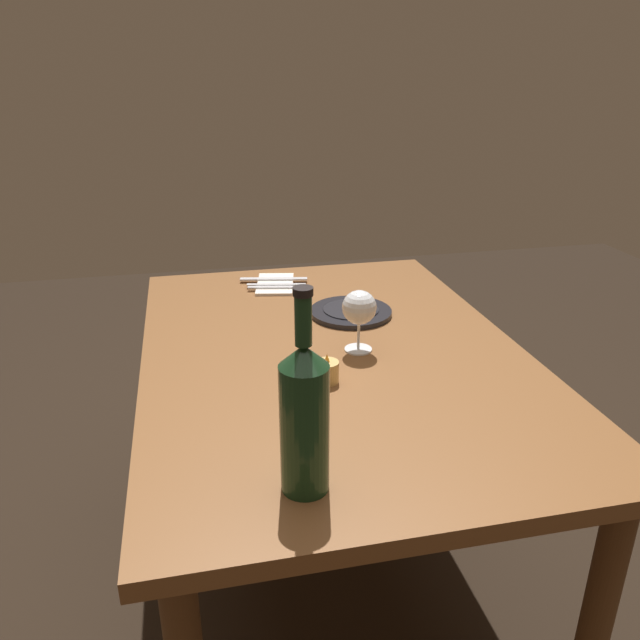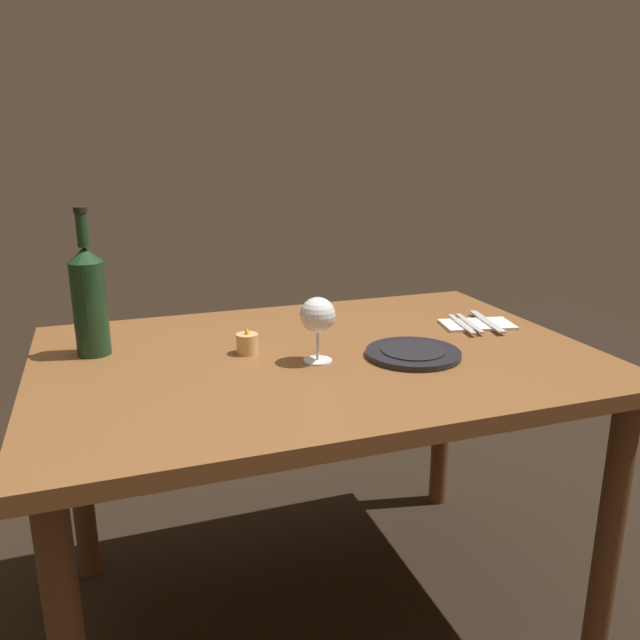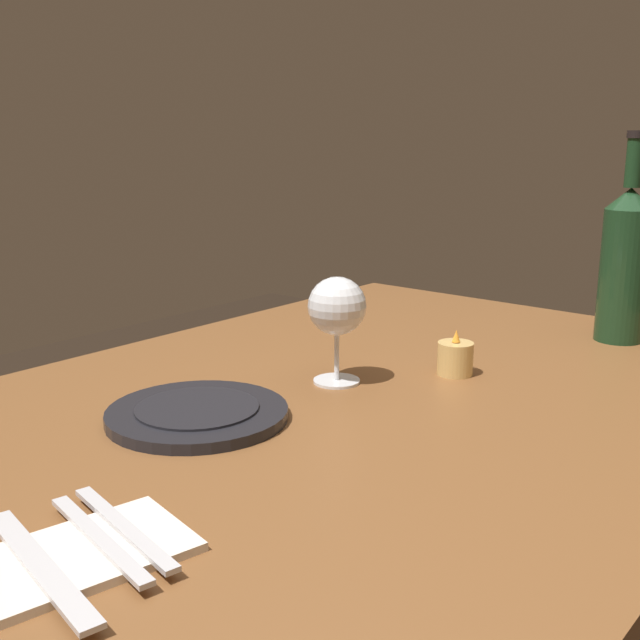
# 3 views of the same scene
# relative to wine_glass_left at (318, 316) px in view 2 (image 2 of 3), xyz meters

# --- Properties ---
(ground_plane) EXTENTS (6.00, 6.00, 0.00)m
(ground_plane) POSITION_rel_wine_glass_left_xyz_m (0.02, 0.06, -0.85)
(ground_plane) COLOR black
(dining_table) EXTENTS (1.30, 0.90, 0.74)m
(dining_table) POSITION_rel_wine_glass_left_xyz_m (0.02, 0.06, -0.20)
(dining_table) COLOR brown
(dining_table) RESTS_ON ground
(wine_glass_left) EXTENTS (0.08, 0.08, 0.15)m
(wine_glass_left) POSITION_rel_wine_glass_left_xyz_m (0.00, 0.00, 0.00)
(wine_glass_left) COLOR white
(wine_glass_left) RESTS_ON dining_table
(wine_bottle) EXTENTS (0.08, 0.08, 0.35)m
(wine_bottle) POSITION_rel_wine_glass_left_xyz_m (-0.48, 0.22, 0.03)
(wine_bottle) COLOR #19381E
(wine_bottle) RESTS_ON dining_table
(votive_candle) EXTENTS (0.05, 0.05, 0.07)m
(votive_candle) POSITION_rel_wine_glass_left_xyz_m (-0.14, 0.11, -0.08)
(votive_candle) COLOR #DBB266
(votive_candle) RESTS_ON dining_table
(dinner_plate) EXTENTS (0.22, 0.22, 0.02)m
(dinner_plate) POSITION_rel_wine_glass_left_xyz_m (0.22, -0.04, -0.10)
(dinner_plate) COLOR black
(dinner_plate) RESTS_ON dining_table
(folded_napkin) EXTENTS (0.21, 0.15, 0.01)m
(folded_napkin) POSITION_rel_wine_glass_left_xyz_m (0.50, 0.13, -0.10)
(folded_napkin) COLOR silver
(folded_napkin) RESTS_ON dining_table
(fork_inner) EXTENTS (0.05, 0.18, 0.00)m
(fork_inner) POSITION_rel_wine_glass_left_xyz_m (0.48, 0.13, -0.10)
(fork_inner) COLOR silver
(fork_inner) RESTS_ON folded_napkin
(fork_outer) EXTENTS (0.05, 0.18, 0.00)m
(fork_outer) POSITION_rel_wine_glass_left_xyz_m (0.45, 0.13, -0.10)
(fork_outer) COLOR silver
(fork_outer) RESTS_ON folded_napkin
(table_knife) EXTENTS (0.06, 0.21, 0.00)m
(table_knife) POSITION_rel_wine_glass_left_xyz_m (0.53, 0.13, -0.10)
(table_knife) COLOR silver
(table_knife) RESTS_ON folded_napkin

